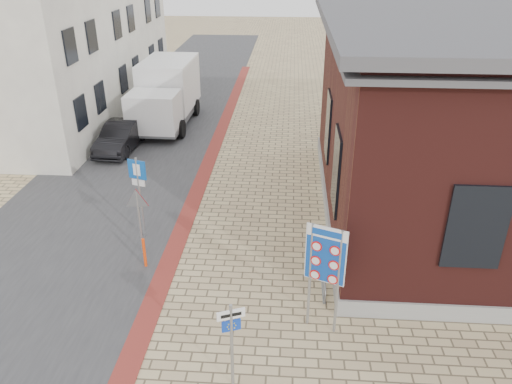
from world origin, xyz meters
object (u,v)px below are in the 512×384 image
(essen_sign, at_px, (231,334))
(border_sign, at_px, (326,257))
(bollard, at_px, (144,253))
(parking_sign, at_px, (139,183))
(box_truck, at_px, (166,93))
(sedan, at_px, (121,136))

(essen_sign, bearing_deg, border_sign, 23.42)
(bollard, bearing_deg, parking_sign, 106.59)
(box_truck, distance_m, parking_sign, 11.58)
(border_sign, bearing_deg, parking_sign, 166.45)
(parking_sign, bearing_deg, bollard, -56.19)
(sedan, xyz_separation_m, bollard, (3.68, -9.32, -0.17))
(box_truck, xyz_separation_m, parking_sign, (1.84, -11.43, 0.27))
(sedan, height_order, parking_sign, parking_sign)
(essen_sign, bearing_deg, parking_sign, 99.94)
(sedan, height_order, border_sign, border_sign)
(sedan, distance_m, border_sign, 14.67)
(sedan, relative_size, parking_sign, 1.40)
(box_truck, relative_size, bollard, 6.44)
(box_truck, relative_size, essen_sign, 2.84)
(border_sign, distance_m, bollard, 5.87)
(box_truck, xyz_separation_m, border_sign, (7.49, -15.43, 0.44))
(sedan, relative_size, border_sign, 1.35)
(parking_sign, distance_m, bollard, 2.31)
(box_truck, height_order, bollard, box_truck)
(box_truck, height_order, border_sign, box_truck)
(bollard, bearing_deg, box_truck, 100.11)
(parking_sign, bearing_deg, border_sign, -18.04)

